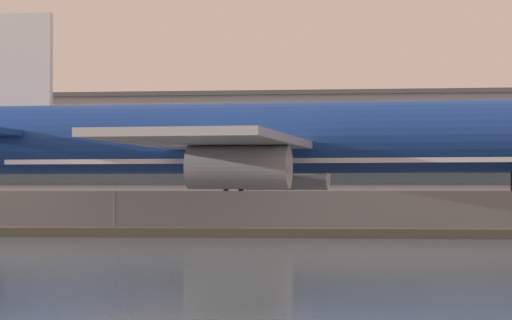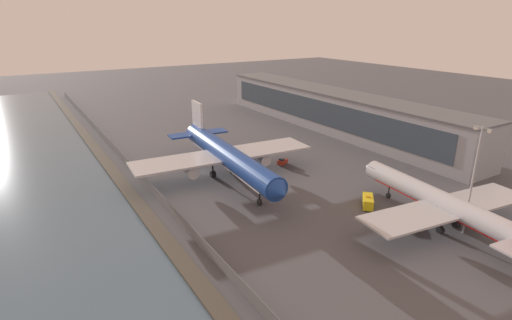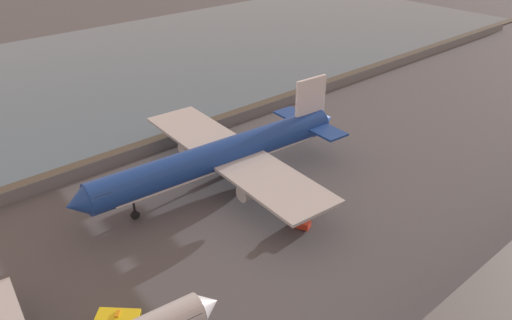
# 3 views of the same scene
# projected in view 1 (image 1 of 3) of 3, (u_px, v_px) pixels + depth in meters

# --- Properties ---
(ground_plane) EXTENTS (500.00, 500.00, 0.00)m
(ground_plane) POSITION_uv_depth(u_px,v_px,m) (168.00, 226.00, 86.01)
(ground_plane) COLOR #4C4C51
(shoreline_seawall) EXTENTS (320.00, 3.00, 0.50)m
(shoreline_seawall) POSITION_uv_depth(u_px,v_px,m) (95.00, 232.00, 65.68)
(shoreline_seawall) COLOR #474238
(shoreline_seawall) RESTS_ON ground
(perimeter_fence) EXTENTS (280.00, 0.10, 2.48)m
(perimeter_fence) POSITION_uv_depth(u_px,v_px,m) (114.00, 212.00, 70.17)
(perimeter_fence) COLOR slate
(perimeter_fence) RESTS_ON ground
(cargo_jet_blue) EXTENTS (54.36, 46.59, 16.16)m
(cargo_jet_blue) POSITION_uv_depth(u_px,v_px,m) (268.00, 141.00, 88.47)
(cargo_jet_blue) COLOR #193D93
(cargo_jet_blue) RESTS_ON ground
(baggage_tug) EXTENTS (2.74, 3.57, 1.80)m
(baggage_tug) POSITION_uv_depth(u_px,v_px,m) (278.00, 211.00, 106.36)
(baggage_tug) COLOR red
(baggage_tug) RESTS_ON ground
(terminal_building) EXTENTS (116.54, 14.72, 14.02)m
(terminal_building) POSITION_uv_depth(u_px,v_px,m) (127.00, 154.00, 146.00)
(terminal_building) COLOR #9EA3AD
(terminal_building) RESTS_ON ground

